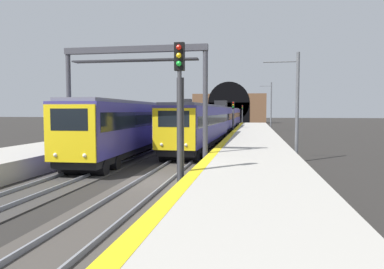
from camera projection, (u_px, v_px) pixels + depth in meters
name	position (u px, v px, depth m)	size (l,w,h in m)	color
ground_plane	(155.00, 182.00, 16.71)	(320.00, 320.00, 0.00)	#282623
platform_right	(252.00, 175.00, 15.91)	(112.00, 4.85, 1.02)	#ADA89E
platform_right_edge_strip	(204.00, 162.00, 16.25)	(112.00, 0.50, 0.01)	yellow
track_main_line	(155.00, 182.00, 16.71)	(160.00, 2.96, 0.21)	#423D38
track_adjacent_line	(69.00, 179.00, 17.46)	(160.00, 3.08, 0.21)	#383533
train_main_approaching	(221.00, 119.00, 49.85)	(57.60, 3.29, 4.81)	navy
train_adjacent_platform	(167.00, 121.00, 36.91)	(40.78, 3.29, 4.94)	navy
railway_signal_near	(180.00, 106.00, 13.48)	(0.39, 0.38, 5.94)	#38383D
railway_signal_mid	(233.00, 114.00, 49.03)	(0.39, 0.38, 4.69)	#4C4C54
railway_signal_far	(242.00, 113.00, 89.21)	(0.39, 0.38, 4.80)	#4C4C54
overhead_signal_gantry	(135.00, 77.00, 20.25)	(0.70, 8.45, 7.03)	#3F3F47
tunnel_portal	(229.00, 108.00, 98.35)	(2.86, 20.27, 11.35)	brown
catenary_mast_near	(271.00, 106.00, 57.78)	(0.22, 1.97, 8.00)	#595B60
catenary_mast_far	(297.00, 106.00, 23.11)	(0.22, 2.33, 7.16)	#595B60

